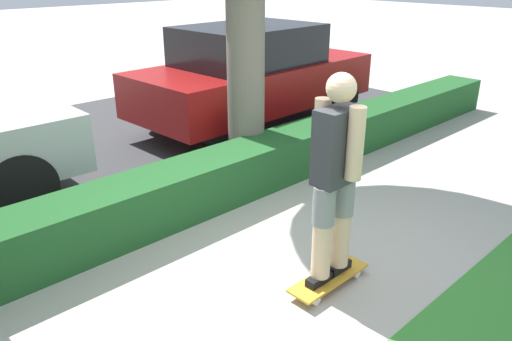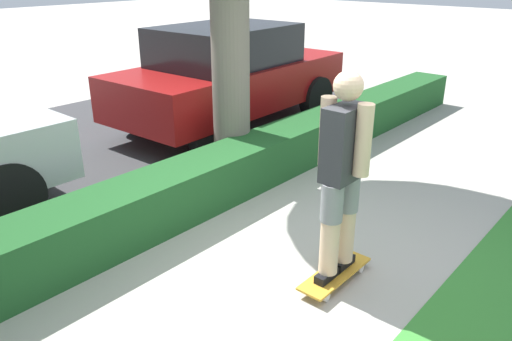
{
  "view_description": "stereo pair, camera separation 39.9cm",
  "coord_description": "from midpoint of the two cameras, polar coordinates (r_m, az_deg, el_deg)",
  "views": [
    {
      "loc": [
        -2.84,
        -2.39,
        2.48
      ],
      "look_at": [
        -0.01,
        0.6,
        0.77
      ],
      "focal_mm": 35.0,
      "sensor_mm": 36.0,
      "label": 1
    },
    {
      "loc": [
        -3.12,
        -2.11,
        2.48
      ],
      "look_at": [
        -0.01,
        0.6,
        0.77
      ],
      "focal_mm": 35.0,
      "sensor_mm": 36.0,
      "label": 2
    }
  ],
  "objects": [
    {
      "name": "hedge_row",
      "position": [
        5.35,
        -5.17,
        -1.95
      ],
      "size": [
        12.51,
        0.6,
        0.54
      ],
      "color": "#1E5123",
      "rests_on": "ground_plane"
    },
    {
      "name": "ground_plane",
      "position": [
        4.48,
        8.09,
        -11.28
      ],
      "size": [
        60.0,
        60.0,
        0.0
      ],
      "primitive_type": "plane",
      "color": "#ADA89E"
    },
    {
      "name": "skater_person",
      "position": [
        3.84,
        12.02,
        -0.69
      ],
      "size": [
        0.5,
        0.43,
        1.69
      ],
      "color": "black",
      "rests_on": "skateboard"
    },
    {
      "name": "skateboard",
      "position": [
        4.28,
        11.02,
        -12.07
      ],
      "size": [
        0.78,
        0.24,
        0.09
      ],
      "color": "gold",
      "rests_on": "ground_plane"
    },
    {
      "name": "parked_car_middle",
      "position": [
        8.15,
        1.1,
        10.91
      ],
      "size": [
        4.14,
        1.88,
        1.61
      ],
      "rotation": [
        0.0,
        0.0,
        0.04
      ],
      "color": "maroon",
      "rests_on": "ground_plane"
    },
    {
      "name": "street_asphalt",
      "position": [
        7.52,
        -17.57,
        2.25
      ],
      "size": [
        12.51,
        5.0,
        0.01
      ],
      "color": "#38383A",
      "rests_on": "ground_plane"
    }
  ]
}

